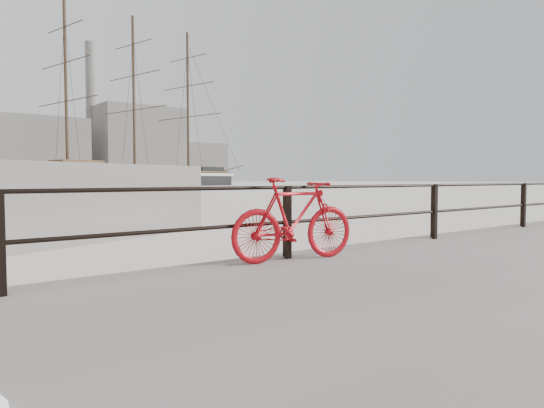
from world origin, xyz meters
TOP-DOWN VIEW (x-y plane):
  - ground at (0.00, 0.00)m, footprint 400.00×400.00m
  - guardrail at (0.00, -0.15)m, footprint 28.00×0.10m
  - bicycle at (-3.55, -0.36)m, footprint 1.86×0.58m
  - barque_black at (28.22, 82.20)m, footprint 60.78×31.42m
  - industrial_west at (20.00, 140.00)m, footprint 32.00×18.00m
  - industrial_mid at (55.00, 145.00)m, footprint 26.00×20.00m
  - industrial_east at (78.00, 150.00)m, footprint 20.00×16.00m
  - smokestack at (42.00, 150.00)m, footprint 2.80×2.80m

SIDE VIEW (x-z plane):
  - ground at x=0.00m, z-range 0.00..0.00m
  - barque_black at x=28.22m, z-range -16.48..16.48m
  - guardrail at x=0.00m, z-range 0.35..1.35m
  - bicycle at x=-3.55m, z-range 0.35..1.46m
  - industrial_east at x=78.00m, z-range 0.00..14.00m
  - industrial_west at x=20.00m, z-range 0.00..18.00m
  - industrial_mid at x=55.00m, z-range 0.00..24.00m
  - smokestack at x=42.00m, z-range 0.00..44.00m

